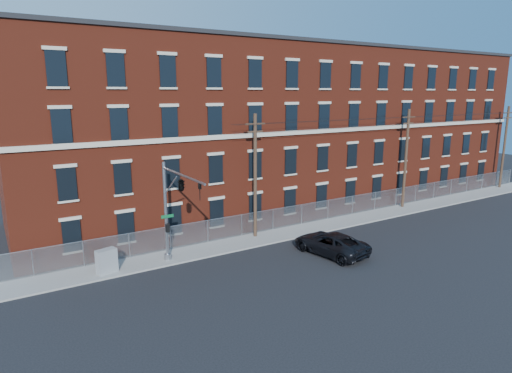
{
  "coord_description": "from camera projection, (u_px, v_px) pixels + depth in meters",
  "views": [
    {
      "loc": [
        -16.19,
        -23.73,
        11.74
      ],
      "look_at": [
        1.08,
        4.0,
        4.7
      ],
      "focal_mm": 30.75,
      "sensor_mm": 36.0,
      "label": 1
    }
  ],
  "objects": [
    {
      "name": "utility_pole_near",
      "position": [
        255.0,
        174.0,
        35.08
      ],
      "size": [
        1.8,
        0.28,
        10.0
      ],
      "color": "#422E21",
      "rests_on": "ground"
    },
    {
      "name": "mill_building",
      "position": [
        294.0,
        127.0,
        46.57
      ],
      "size": [
        55.3,
        14.32,
        16.3
      ],
      "color": "maroon",
      "rests_on": "ground"
    },
    {
      "name": "overhead_wires",
      "position": [
        409.0,
        119.0,
        43.59
      ],
      "size": [
        40.0,
        0.62,
        0.62
      ],
      "color": "black",
      "rests_on": "ground"
    },
    {
      "name": "sidewalk",
      "position": [
        350.0,
        220.0,
        40.86
      ],
      "size": [
        65.0,
        3.0,
        0.12
      ],
      "primitive_type": "cube",
      "color": "#989690",
      "rests_on": "ground"
    },
    {
      "name": "chain_link_fence",
      "position": [
        340.0,
        207.0,
        41.73
      ],
      "size": [
        59.06,
        0.06,
        1.85
      ],
      "color": "#A5A8AD",
      "rests_on": "ground"
    },
    {
      "name": "utility_pole_far",
      "position": [
        504.0,
        146.0,
        53.69
      ],
      "size": [
        1.8,
        0.28,
        10.0
      ],
      "color": "#422E21",
      "rests_on": "ground"
    },
    {
      "name": "ground",
      "position": [
        273.0,
        264.0,
        30.53
      ],
      "size": [
        140.0,
        140.0,
        0.0
      ],
      "primitive_type": "plane",
      "color": "black",
      "rests_on": "ground"
    },
    {
      "name": "utility_pole_mid",
      "position": [
        406.0,
        157.0,
        44.39
      ],
      "size": [
        1.8,
        0.28,
        10.0
      ],
      "color": "#422E21",
      "rests_on": "ground"
    },
    {
      "name": "utility_cabinet",
      "position": [
        107.0,
        261.0,
        28.67
      ],
      "size": [
        1.4,
        0.93,
        1.61
      ],
      "primitive_type": "cube",
      "rotation": [
        0.0,
        0.0,
        0.24
      ],
      "color": "gray",
      "rests_on": "sidewalk"
    },
    {
      "name": "pickup_truck",
      "position": [
        331.0,
        243.0,
        32.35
      ],
      "size": [
        3.59,
        6.21,
        1.63
      ],
      "primitive_type": "imported",
      "rotation": [
        0.0,
        0.0,
        3.3
      ],
      "color": "black",
      "rests_on": "ground"
    },
    {
      "name": "traffic_signal_mast",
      "position": [
        177.0,
        193.0,
        28.1
      ],
      "size": [
        0.9,
        6.75,
        7.0
      ],
      "color": "#9EA0A5",
      "rests_on": "ground"
    }
  ]
}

